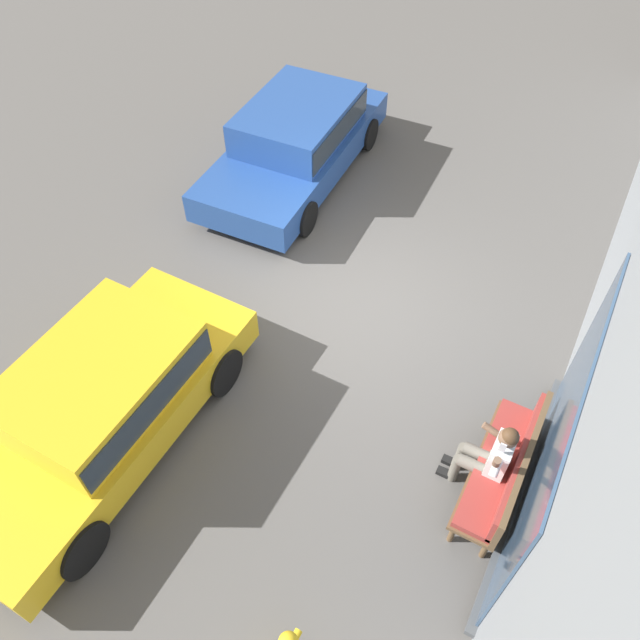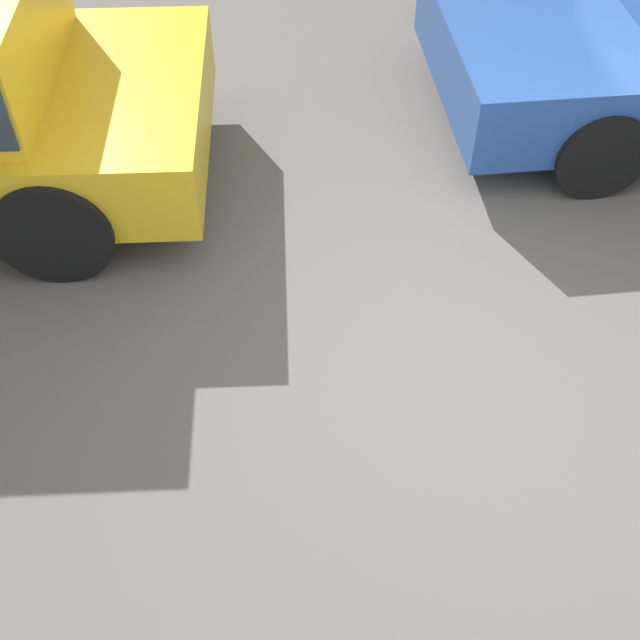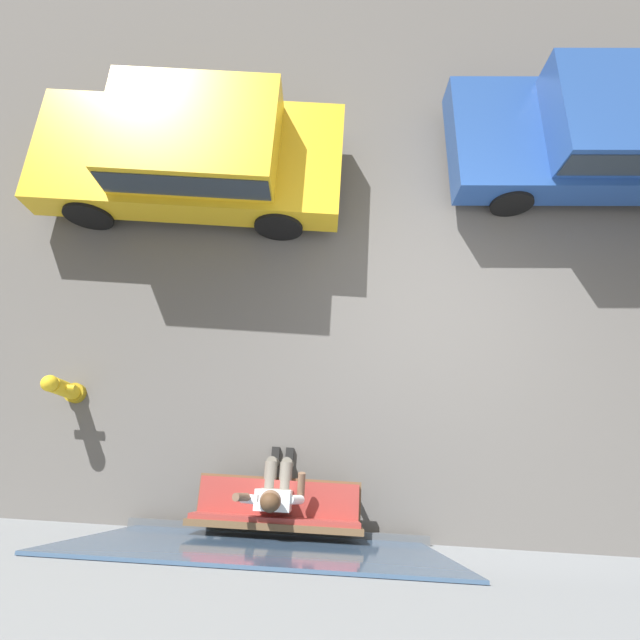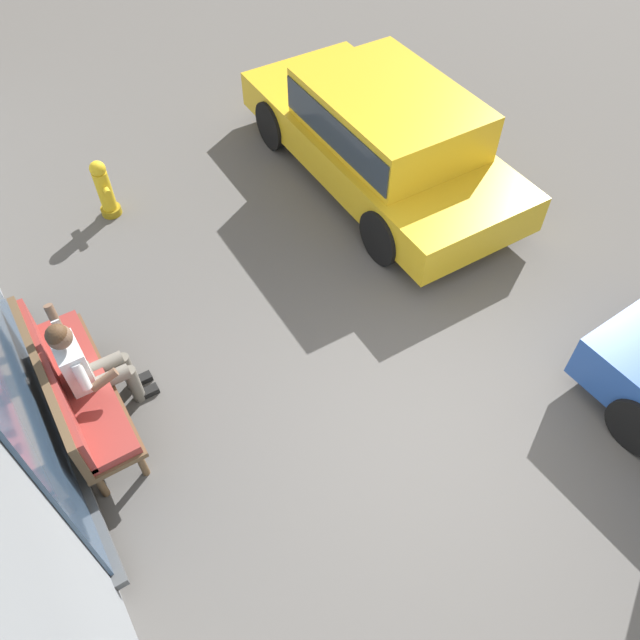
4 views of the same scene
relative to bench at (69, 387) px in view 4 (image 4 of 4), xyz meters
The scene contains 5 objects.
ground_plane 3.52m from the bench, 123.42° to the right, with size 60.00×60.00×0.00m, color #565451.
bench is the anchor object (origin of this frame).
person_on_phone 0.26m from the bench, 81.20° to the right, with size 0.73×0.74×1.33m.
parked_car_mid 4.95m from the bench, 71.19° to the right, with size 4.41×1.95×1.37m.
fire_hydrant 3.13m from the bench, 24.25° to the right, with size 0.38×0.26×0.81m.
Camera 4 is at (-2.04, 2.60, 5.42)m, focal length 35.00 mm.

